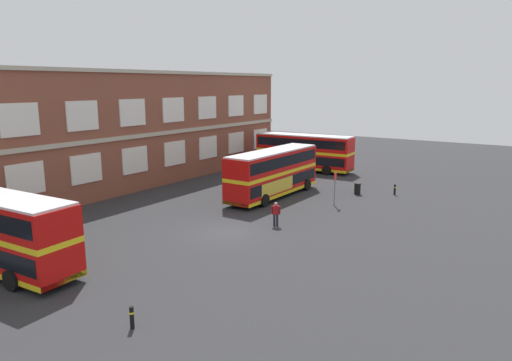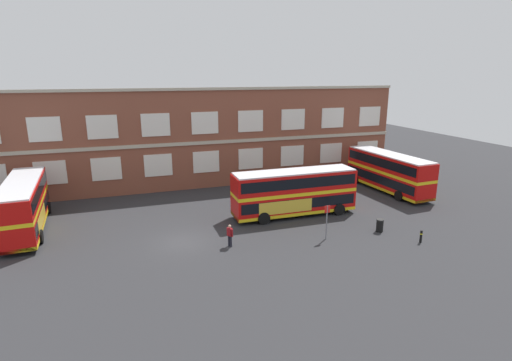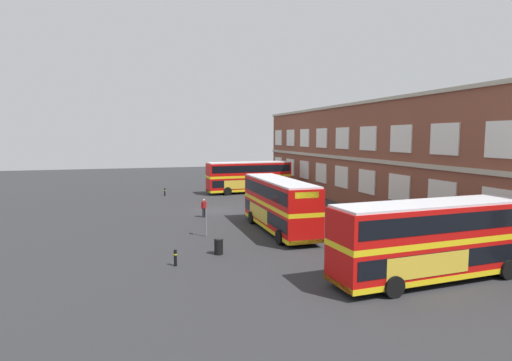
# 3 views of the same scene
# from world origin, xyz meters

# --- Properties ---
(ground_plane) EXTENTS (120.00, 120.00, 0.00)m
(ground_plane) POSITION_xyz_m (0.00, 2.00, 0.00)
(ground_plane) COLOR #2B2B2D
(brick_terminal_building) EXTENTS (51.15, 8.19, 10.87)m
(brick_terminal_building) POSITION_xyz_m (2.36, 17.98, 5.29)
(brick_terminal_building) COLOR brown
(brick_terminal_building) RESTS_ON ground
(double_decker_near) EXTENTS (3.33, 11.13, 4.07)m
(double_decker_near) POSITION_xyz_m (-11.48, 6.56, 2.15)
(double_decker_near) COLOR red
(double_decker_near) RESTS_ON ground
(double_decker_middle) EXTENTS (11.02, 2.94, 4.07)m
(double_decker_middle) POSITION_xyz_m (10.41, 2.79, 2.15)
(double_decker_middle) COLOR red
(double_decker_middle) RESTS_ON ground
(double_decker_far) EXTENTS (3.34, 11.13, 4.07)m
(double_decker_far) POSITION_xyz_m (23.07, 6.53, 2.15)
(double_decker_far) COLOR red
(double_decker_far) RESTS_ON ground
(waiting_passenger) EXTENTS (0.40, 0.61, 1.70)m
(waiting_passenger) POSITION_xyz_m (3.20, -1.87, 0.93)
(waiting_passenger) COLOR black
(waiting_passenger) RESTS_ON ground
(bus_stand_flag) EXTENTS (0.44, 0.10, 2.70)m
(bus_stand_flag) POSITION_xyz_m (10.52, -2.94, 1.64)
(bus_stand_flag) COLOR slate
(bus_stand_flag) RESTS_ON ground
(station_litter_bin) EXTENTS (0.60, 0.60, 1.03)m
(station_litter_bin) POSITION_xyz_m (15.33, -2.99, 0.52)
(station_litter_bin) COLOR black
(station_litter_bin) RESTS_ON ground
(safety_bollard_east) EXTENTS (0.19, 0.19, 0.95)m
(safety_bollard_east) POSITION_xyz_m (16.94, -5.83, 0.49)
(safety_bollard_east) COLOR black
(safety_bollard_east) RESTS_ON ground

